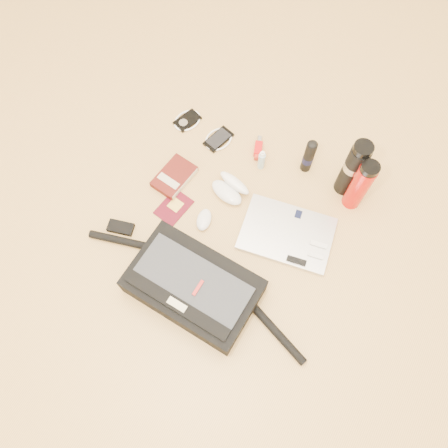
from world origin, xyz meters
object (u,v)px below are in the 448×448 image
object	(u,v)px
thermos_black	(353,168)
thermos_red	(360,185)
messenger_bag	(193,286)
laptop	(287,234)
book	(174,177)

from	to	relation	value
thermos_black	thermos_red	bearing A→B (deg)	-41.32
messenger_bag	thermos_black	bearing A→B (deg)	66.91
messenger_bag	laptop	distance (m)	0.43
laptop	book	size ratio (longest dim) A/B	2.05
book	thermos_red	xyz separation A→B (m)	(0.68, 0.26, 0.12)
laptop	thermos_black	bearing A→B (deg)	59.95
book	thermos_red	bearing A→B (deg)	27.53
book	thermos_black	bearing A→B (deg)	32.60
laptop	thermos_red	bearing A→B (deg)	47.75
thermos_red	thermos_black	bearing A→B (deg)	138.68
laptop	book	distance (m)	0.52
laptop	thermos_red	xyz separation A→B (m)	(0.16, 0.26, 0.12)
laptop	thermos_red	distance (m)	0.33
messenger_bag	book	xyz separation A→B (m)	(-0.31, 0.37, -0.04)
messenger_bag	thermos_red	world-z (taller)	thermos_red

